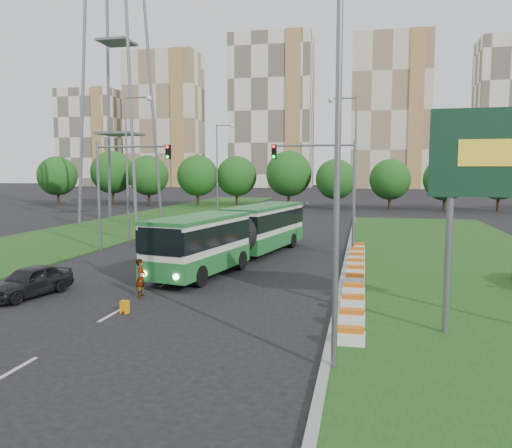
% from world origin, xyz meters
% --- Properties ---
extents(ground, '(360.00, 360.00, 0.00)m').
position_xyz_m(ground, '(0.00, 0.00, 0.00)').
color(ground, black).
rests_on(ground, ground).
extents(grass_median, '(14.00, 60.00, 0.15)m').
position_xyz_m(grass_median, '(13.00, 8.00, 0.07)').
color(grass_median, '#194714').
rests_on(grass_median, ground).
extents(median_kerb, '(0.30, 60.00, 0.18)m').
position_xyz_m(median_kerb, '(6.05, 8.00, 0.09)').
color(median_kerb, gray).
rests_on(median_kerb, ground).
extents(left_verge, '(12.00, 110.00, 0.10)m').
position_xyz_m(left_verge, '(-18.00, 25.00, 0.05)').
color(left_verge, '#194714').
rests_on(left_verge, ground).
extents(lane_markings, '(0.20, 100.00, 0.01)m').
position_xyz_m(lane_markings, '(-3.00, 20.00, 0.00)').
color(lane_markings, '#ABABA4').
rests_on(lane_markings, ground).
extents(flower_planters, '(1.10, 20.30, 0.60)m').
position_xyz_m(flower_planters, '(6.70, 1.90, 0.45)').
color(flower_planters, white).
rests_on(flower_planters, grass_median).
extents(traffic_mast_median, '(5.76, 0.32, 8.00)m').
position_xyz_m(traffic_mast_median, '(4.78, 10.00, 5.35)').
color(traffic_mast_median, slate).
rests_on(traffic_mast_median, ground).
extents(traffic_mast_left, '(5.76, 0.32, 8.00)m').
position_xyz_m(traffic_mast_left, '(-10.38, 9.00, 5.35)').
color(traffic_mast_left, slate).
rests_on(traffic_mast_left, ground).
extents(street_lamps, '(36.00, 60.00, 12.00)m').
position_xyz_m(street_lamps, '(-3.00, 10.00, 6.00)').
color(street_lamps, slate).
rests_on(street_lamps, ground).
extents(transmission_pylon, '(12.00, 12.00, 44.00)m').
position_xyz_m(transmission_pylon, '(-20.00, 28.00, 22.00)').
color(transmission_pylon, slate).
rests_on(transmission_pylon, ground).
extents(tree_line, '(120.00, 8.00, 9.00)m').
position_xyz_m(tree_line, '(10.00, 55.00, 4.50)').
color(tree_line, '#1A4C14').
rests_on(tree_line, ground).
extents(apartment_tower_west, '(26.00, 15.00, 48.00)m').
position_xyz_m(apartment_tower_west, '(-65.00, 150.00, 24.00)').
color(apartment_tower_west, beige).
rests_on(apartment_tower_west, ground).
extents(apartment_tower_cwest, '(28.00, 15.00, 52.00)m').
position_xyz_m(apartment_tower_cwest, '(-25.00, 150.00, 26.00)').
color(apartment_tower_cwest, '#EDE5CE').
rests_on(apartment_tower_cwest, ground).
extents(apartment_tower_ceast, '(25.00, 15.00, 50.00)m').
position_xyz_m(apartment_tower_ceast, '(15.00, 150.00, 25.00)').
color(apartment_tower_ceast, beige).
rests_on(apartment_tower_ceast, ground).
extents(midrise_west, '(22.00, 14.00, 36.00)m').
position_xyz_m(midrise_west, '(-95.00, 150.00, 18.00)').
color(midrise_west, '#EDE5CE').
rests_on(midrise_west, ground).
extents(articulated_bus, '(2.80, 17.95, 2.96)m').
position_xyz_m(articulated_bus, '(-0.98, 6.81, 1.81)').
color(articulated_bus, beige).
rests_on(articulated_bus, ground).
extents(car_left_near, '(2.61, 4.55, 1.46)m').
position_xyz_m(car_left_near, '(-8.23, -4.12, 0.73)').
color(car_left_near, black).
rests_on(car_left_near, ground).
extents(car_left_far, '(1.95, 4.30, 1.37)m').
position_xyz_m(car_left_far, '(-9.09, 12.99, 0.68)').
color(car_left_far, black).
rests_on(car_left_far, ground).
extents(pedestrian, '(0.50, 0.70, 1.80)m').
position_xyz_m(pedestrian, '(-3.08, -3.07, 0.90)').
color(pedestrian, gray).
rests_on(pedestrian, ground).
extents(shopping_trolley, '(0.31, 0.33, 0.53)m').
position_xyz_m(shopping_trolley, '(-2.56, -5.76, 0.26)').
color(shopping_trolley, orange).
rests_on(shopping_trolley, ground).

